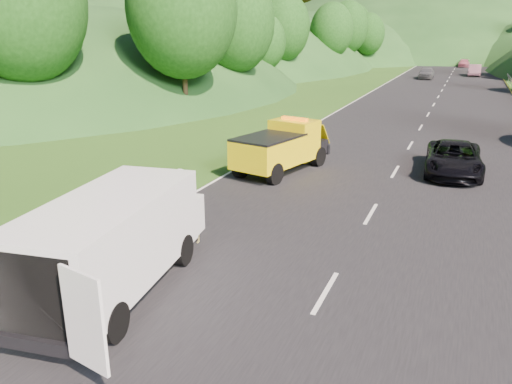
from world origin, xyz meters
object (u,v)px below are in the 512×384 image
at_px(woman, 184,217).
at_px(spare_tire, 66,322).
at_px(child, 195,242).
at_px(suitcase, 127,210).
at_px(tow_truck, 282,147).
at_px(worker, 73,311).
at_px(passing_suv, 452,174).
at_px(white_van, 114,239).

relative_size(woman, spare_tire, 2.31).
relative_size(child, suitcase, 1.80).
relative_size(tow_truck, spare_tire, 7.85).
bearing_deg(spare_tire, tow_truck, 89.53).
bearing_deg(woman, tow_truck, -5.99).
bearing_deg(tow_truck, child, -74.36).
distance_m(woman, worker, 6.31).
height_order(child, suitcase, suitcase).
relative_size(child, spare_tire, 1.50).
distance_m(child, passing_suv, 13.11).
xyz_separation_m(white_van, woman, (-1.15, 5.08, -1.39)).
bearing_deg(child, suitcase, -172.09).
bearing_deg(woman, worker, -169.89).
distance_m(worker, suitcase, 5.93).
bearing_deg(spare_tire, worker, 113.46).
bearing_deg(child, spare_tire, -72.05).
height_order(worker, passing_suv, worker).
xyz_separation_m(child, suitcase, (-3.14, 0.87, 0.31)).
height_order(white_van, passing_suv, white_van).
xyz_separation_m(white_van, suitcase, (-2.86, 4.18, -1.08)).
bearing_deg(worker, child, 87.32).
xyz_separation_m(suitcase, spare_tire, (2.68, -5.79, -0.31)).
xyz_separation_m(white_van, worker, (-0.36, -1.18, -1.39)).
xyz_separation_m(tow_truck, suitcase, (-2.79, -7.79, -0.84)).
distance_m(tow_truck, worker, 13.21).
distance_m(woman, spare_tire, 6.76).
distance_m(spare_tire, passing_suv, 17.69).
bearing_deg(child, worker, -74.88).
distance_m(child, worker, 4.55).
xyz_separation_m(white_van, passing_suv, (7.15, 14.49, -1.39)).
bearing_deg(worker, white_van, 78.44).
distance_m(white_van, suitcase, 5.18).
xyz_separation_m(woman, child, (1.44, -1.76, 0.00)).
distance_m(white_van, spare_tire, 2.13).
height_order(worker, spare_tire, worker).
height_order(white_van, woman, white_van).
height_order(suitcase, passing_suv, passing_suv).
bearing_deg(suitcase, woman, 27.68).
relative_size(tow_truck, suitcase, 9.47).
bearing_deg(spare_tire, suitcase, 114.79).
xyz_separation_m(woman, passing_suv, (8.30, 9.41, 0.00)).
bearing_deg(suitcase, white_van, -55.69).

